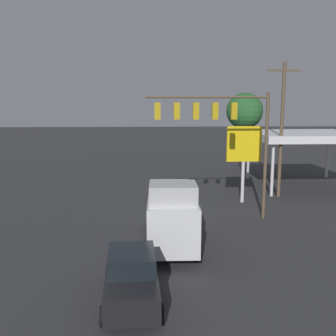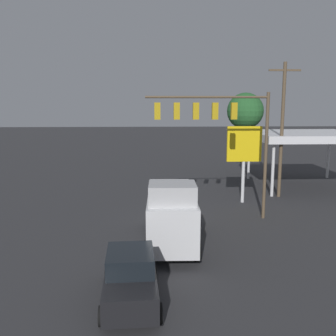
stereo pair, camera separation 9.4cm
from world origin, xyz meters
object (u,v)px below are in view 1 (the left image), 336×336
(street_tree, at_px, (245,111))
(utility_pole, at_px, (282,127))
(traffic_signal_assembly, at_px, (217,122))
(sedan_waiting, at_px, (132,277))
(price_sign, at_px, (244,147))
(delivery_truck, at_px, (172,212))

(street_tree, bearing_deg, utility_pole, 91.17)
(traffic_signal_assembly, bearing_deg, street_tree, -110.03)
(traffic_signal_assembly, bearing_deg, sedan_waiting, 63.91)
(price_sign, bearing_deg, street_tree, -104.39)
(street_tree, bearing_deg, price_sign, 75.61)
(sedan_waiting, height_order, street_tree, street_tree)
(price_sign, xyz_separation_m, street_tree, (-3.04, -11.85, 2.34))
(price_sign, bearing_deg, delivery_truck, 54.78)
(price_sign, relative_size, sedan_waiting, 1.24)
(utility_pole, height_order, price_sign, utility_pole)
(price_sign, height_order, delivery_truck, price_sign)
(delivery_truck, bearing_deg, street_tree, 158.04)
(traffic_signal_assembly, distance_m, utility_pole, 8.07)
(utility_pole, distance_m, delivery_truck, 13.66)
(utility_pole, height_order, sedan_waiting, utility_pole)
(delivery_truck, distance_m, street_tree, 22.26)
(traffic_signal_assembly, relative_size, sedan_waiting, 1.75)
(price_sign, distance_m, delivery_truck, 10.16)
(street_tree, bearing_deg, traffic_signal_assembly, 69.97)
(traffic_signal_assembly, distance_m, delivery_truck, 6.75)
(price_sign, distance_m, street_tree, 12.46)
(price_sign, xyz_separation_m, delivery_truck, (5.70, 8.08, -2.34))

